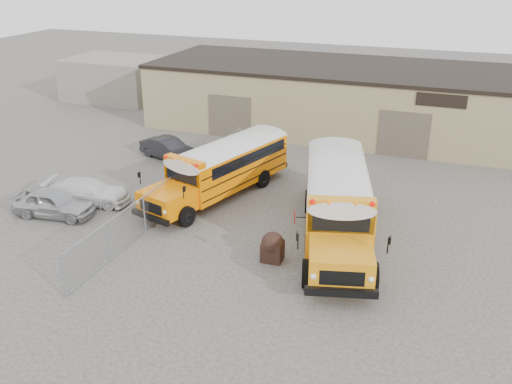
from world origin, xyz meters
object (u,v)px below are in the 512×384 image
(tarp_bundle, at_px, (272,246))
(car_white, at_px, (88,192))
(school_bus_left, at_px, (286,138))
(car_silver, at_px, (54,203))
(car_dark, at_px, (168,149))
(school_bus_right, at_px, (333,149))

(tarp_bundle, distance_m, car_white, 11.30)
(car_white, bearing_deg, school_bus_left, -52.68)
(tarp_bundle, height_order, car_silver, car_silver)
(school_bus_left, bearing_deg, car_silver, -126.79)
(car_silver, bearing_deg, car_dark, -14.39)
(car_white, relative_size, car_dark, 1.11)
(school_bus_right, bearing_deg, tarp_bundle, -91.08)
(school_bus_right, height_order, car_white, school_bus_right)
(school_bus_left, height_order, car_dark, school_bus_left)
(car_white, xyz_separation_m, car_dark, (0.59, 7.67, 0.02))
(school_bus_right, distance_m, car_dark, 10.73)
(car_dark, bearing_deg, car_white, -166.96)
(car_silver, height_order, car_dark, car_silver)
(car_silver, bearing_deg, school_bus_left, -43.96)
(car_white, distance_m, car_dark, 7.69)
(car_white, bearing_deg, car_dark, -17.26)
(car_silver, xyz_separation_m, car_white, (0.62, 1.93, -0.05))
(school_bus_right, relative_size, car_dark, 2.87)
(car_white, bearing_deg, tarp_bundle, -114.50)
(tarp_bundle, xyz_separation_m, car_white, (-11.06, 2.29, -0.03))
(school_bus_right, xyz_separation_m, car_dark, (-10.65, -0.03, -1.24))
(tarp_bundle, distance_m, car_dark, 14.44)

